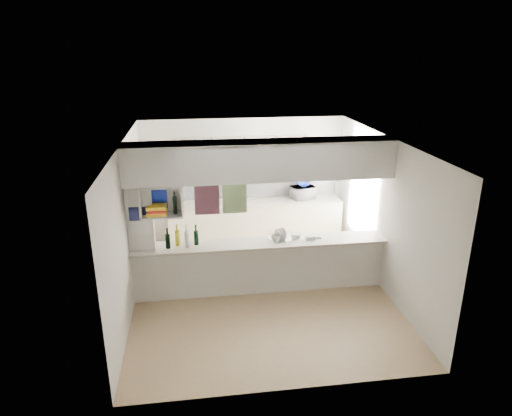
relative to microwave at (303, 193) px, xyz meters
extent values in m
plane|color=tan|center=(-1.22, -2.13, -1.05)|extent=(4.80, 4.80, 0.00)
plane|color=white|center=(-1.22, -2.13, 1.55)|extent=(4.80, 4.80, 0.00)
plane|color=silver|center=(-1.22, 0.27, 0.25)|extent=(4.20, 0.00, 4.20)
plane|color=silver|center=(-3.32, -2.13, 0.25)|extent=(0.00, 4.80, 4.80)
plane|color=silver|center=(0.88, -2.13, 0.25)|extent=(0.00, 4.80, 4.80)
cube|color=silver|center=(-1.22, -2.13, -0.61)|extent=(4.20, 0.15, 0.88)
cube|color=beige|center=(-1.22, -2.13, -0.15)|extent=(4.20, 0.50, 0.04)
cube|color=white|center=(-1.22, -2.13, 1.25)|extent=(4.20, 0.50, 0.60)
cube|color=silver|center=(-3.12, -2.13, 0.25)|extent=(0.40, 0.18, 2.60)
cube|color=#191E4C|center=(-3.12, -2.22, 0.50)|extent=(0.30, 0.01, 0.22)
cube|color=white|center=(-3.12, -2.22, 0.27)|extent=(0.30, 0.01, 0.24)
cube|color=black|center=(-2.07, -1.91, 0.63)|extent=(0.40, 0.02, 0.62)
cube|color=#197274|center=(-1.62, -1.91, 0.63)|extent=(0.40, 0.02, 0.62)
cube|color=white|center=(-2.77, -2.23, 0.46)|extent=(0.65, 0.35, 0.02)
cube|color=white|center=(-2.77, -2.23, 0.93)|extent=(0.65, 0.35, 0.02)
cube|color=white|center=(-2.77, -2.06, 0.70)|extent=(0.65, 0.02, 0.50)
cube|color=white|center=(-3.08, -2.23, 0.70)|extent=(0.02, 0.35, 0.50)
cube|color=white|center=(-2.46, -2.23, 0.70)|extent=(0.02, 0.35, 0.50)
cube|color=yellow|center=(-2.85, -2.23, 0.50)|extent=(0.30, 0.24, 0.05)
cube|color=#B41B18|center=(-2.85, -2.23, 0.55)|extent=(0.28, 0.22, 0.05)
cube|color=yellow|center=(-2.85, -2.23, 0.60)|extent=(0.30, 0.24, 0.05)
cube|color=navy|center=(-2.82, -2.10, 0.70)|extent=(0.26, 0.02, 0.34)
cylinder|color=black|center=(-2.57, -2.23, 0.61)|extent=(0.06, 0.06, 0.28)
cube|color=beige|center=(-1.02, -0.03, -0.60)|extent=(3.60, 0.60, 0.90)
cube|color=beige|center=(-1.02, -0.03, -0.15)|extent=(3.60, 0.63, 0.03)
cube|color=silver|center=(-1.02, 0.26, 0.17)|extent=(3.60, 0.03, 0.60)
cube|color=beige|center=(-1.22, 0.10, 0.83)|extent=(2.62, 0.34, 0.72)
cube|color=white|center=(-0.47, 0.03, 0.43)|extent=(0.60, 0.46, 0.12)
cube|color=silver|center=(-0.47, -0.20, 0.39)|extent=(0.60, 0.02, 0.05)
imported|color=white|center=(0.00, 0.00, 0.00)|extent=(0.55, 0.43, 0.27)
imported|color=navy|center=(0.01, 0.03, 0.17)|extent=(0.27, 0.27, 0.07)
cube|color=silver|center=(-0.85, -2.07, -0.13)|extent=(0.47, 0.41, 0.01)
cylinder|color=white|center=(-0.94, -2.10, -0.02)|extent=(0.08, 0.19, 0.20)
cylinder|color=white|center=(-0.89, -2.09, -0.02)|extent=(0.08, 0.19, 0.20)
cylinder|color=white|center=(-0.83, -2.07, -0.02)|extent=(0.08, 0.19, 0.20)
imported|color=white|center=(-0.98, -2.16, -0.06)|extent=(0.18, 0.18, 0.11)
cylinder|color=black|center=(-2.72, -2.16, -0.02)|extent=(0.08, 0.08, 0.24)
cylinder|color=black|center=(-2.72, -2.16, 0.16)|extent=(0.03, 0.03, 0.11)
cylinder|color=#9C9B1A|center=(-2.57, -2.08, -0.01)|extent=(0.08, 0.08, 0.25)
cylinder|color=#9C9B1A|center=(-2.57, -2.08, 0.17)|extent=(0.03, 0.03, 0.11)
cylinder|color=silver|center=(-2.42, -2.16, 0.00)|extent=(0.08, 0.08, 0.27)
cylinder|color=silver|center=(-2.42, -2.16, 0.19)|extent=(0.03, 0.03, 0.11)
cylinder|color=black|center=(-2.27, -2.08, -0.02)|extent=(0.08, 0.08, 0.24)
cylinder|color=black|center=(-2.27, -2.08, 0.16)|extent=(0.03, 0.03, 0.11)
cylinder|color=silver|center=(-0.61, -2.04, -0.10)|extent=(0.15, 0.15, 0.08)
cube|color=silver|center=(-0.39, -2.14, -0.10)|extent=(0.15, 0.11, 0.07)
cube|color=black|center=(-0.26, -2.11, -0.13)|extent=(0.14, 0.07, 0.01)
cylinder|color=black|center=(-1.63, 0.02, -0.07)|extent=(0.09, 0.09, 0.13)
cube|color=#4E361A|center=(-1.27, 0.05, -0.03)|extent=(0.12, 0.10, 0.21)
camera|label=1|loc=(-2.26, -8.94, 2.92)|focal=32.00mm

